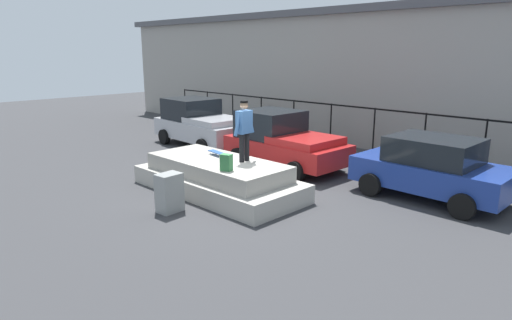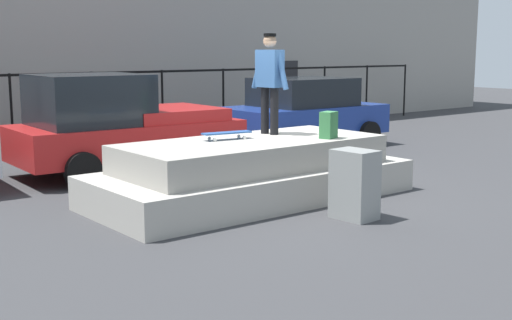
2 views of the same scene
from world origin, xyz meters
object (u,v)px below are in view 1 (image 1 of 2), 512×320
at_px(car_red_pickup_mid, 282,140).
at_px(utility_box, 169,193).
at_px(backpack, 226,162).
at_px(car_blue_sedan_far, 432,167).
at_px(skateboarder, 244,127).
at_px(car_silver_pickup_near, 200,123).
at_px(skateboard, 218,153).

relative_size(car_red_pickup_mid, utility_box, 4.45).
relative_size(backpack, car_blue_sedan_far, 0.11).
height_order(skateboarder, car_blue_sedan_far, skateboarder).
xyz_separation_m(car_silver_pickup_near, car_red_pickup_mid, (4.88, -0.28, -0.02)).
height_order(car_silver_pickup_near, utility_box, car_silver_pickup_near).
bearing_deg(car_silver_pickup_near, car_blue_sedan_far, 0.28).
bearing_deg(car_red_pickup_mid, backpack, -67.91).
relative_size(backpack, utility_box, 0.44).
bearing_deg(car_red_pickup_mid, utility_box, -80.23).
distance_m(skateboarder, car_red_pickup_mid, 3.42).
bearing_deg(car_silver_pickup_near, skateboard, -33.59).
bearing_deg(backpack, car_silver_pickup_near, 128.13).
relative_size(skateboard, car_blue_sedan_far, 0.21).
relative_size(car_silver_pickup_near, car_red_pickup_mid, 1.06).
distance_m(skateboarder, backpack, 1.32).
bearing_deg(skateboarder, car_silver_pickup_near, 151.68).
height_order(skateboarder, backpack, skateboarder).
height_order(backpack, car_red_pickup_mid, car_red_pickup_mid).
bearing_deg(car_red_pickup_mid, car_silver_pickup_near, 176.76).
relative_size(skateboarder, car_blue_sedan_far, 0.41).
xyz_separation_m(skateboarder, car_red_pickup_mid, (-1.25, 3.03, -0.99)).
bearing_deg(utility_box, car_red_pickup_mid, 96.26).
bearing_deg(skateboard, car_red_pickup_mid, 94.93).
height_order(skateboarder, car_red_pickup_mid, skateboarder).
xyz_separation_m(car_red_pickup_mid, utility_box, (0.91, -5.31, -0.44)).
xyz_separation_m(backpack, utility_box, (-0.73, -1.27, -0.68)).
xyz_separation_m(skateboard, backpack, (1.37, -0.89, 0.11)).
bearing_deg(skateboarder, utility_box, -98.44).
bearing_deg(skateboard, car_blue_sedan_far, 35.70).
relative_size(skateboarder, car_silver_pickup_near, 0.36).
distance_m(car_red_pickup_mid, car_blue_sedan_far, 5.12).
distance_m(skateboarder, car_silver_pickup_near, 7.04).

